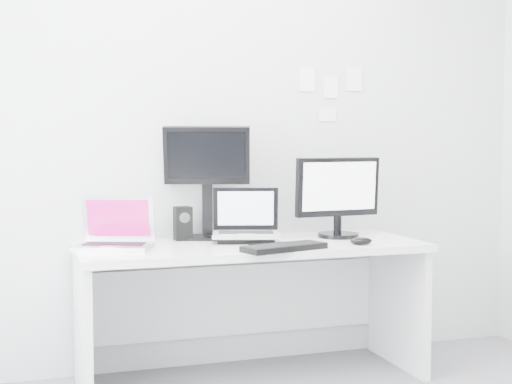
# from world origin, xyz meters

# --- Properties ---
(back_wall) EXTENTS (3.60, 0.00, 3.60)m
(back_wall) POSITION_xyz_m (0.00, 1.60, 1.35)
(back_wall) COLOR silver
(back_wall) RESTS_ON ground
(desk) EXTENTS (1.80, 0.70, 0.73)m
(desk) POSITION_xyz_m (0.00, 1.25, 0.36)
(desk) COLOR white
(desk) RESTS_ON ground
(macbook) EXTENTS (0.44, 0.39, 0.27)m
(macbook) POSITION_xyz_m (-0.71, 1.26, 0.87)
(macbook) COLOR silver
(macbook) RESTS_ON desk
(speaker) EXTENTS (0.10, 0.10, 0.18)m
(speaker) POSITION_xyz_m (-0.31, 1.48, 0.82)
(speaker) COLOR black
(speaker) RESTS_ON desk
(dell_laptop) EXTENTS (0.41, 0.36, 0.29)m
(dell_laptop) POSITION_xyz_m (-0.01, 1.30, 0.88)
(dell_laptop) COLOR #A0A2A7
(dell_laptop) RESTS_ON desk
(rear_monitor) EXTENTS (0.49, 0.30, 0.63)m
(rear_monitor) POSITION_xyz_m (-0.18, 1.48, 1.05)
(rear_monitor) COLOR black
(rear_monitor) RESTS_ON desk
(samsung_monitor) EXTENTS (0.52, 0.27, 0.46)m
(samsung_monitor) POSITION_xyz_m (0.54, 1.33, 0.96)
(samsung_monitor) COLOR black
(samsung_monitor) RESTS_ON desk
(keyboard) EXTENTS (0.45, 0.27, 0.03)m
(keyboard) POSITION_xyz_m (0.08, 0.97, 0.74)
(keyboard) COLOR black
(keyboard) RESTS_ON desk
(mouse) EXTENTS (0.12, 0.08, 0.04)m
(mouse) POSITION_xyz_m (0.52, 1.02, 0.75)
(mouse) COLOR black
(mouse) RESTS_ON desk
(wall_note_0) EXTENTS (0.10, 0.00, 0.14)m
(wall_note_0) POSITION_xyz_m (0.45, 1.59, 1.62)
(wall_note_0) COLOR white
(wall_note_0) RESTS_ON back_wall
(wall_note_1) EXTENTS (0.09, 0.00, 0.13)m
(wall_note_1) POSITION_xyz_m (0.60, 1.59, 1.58)
(wall_note_1) COLOR white
(wall_note_1) RESTS_ON back_wall
(wall_note_2) EXTENTS (0.10, 0.00, 0.14)m
(wall_note_2) POSITION_xyz_m (0.75, 1.59, 1.63)
(wall_note_2) COLOR white
(wall_note_2) RESTS_ON back_wall
(wall_note_3) EXTENTS (0.11, 0.00, 0.08)m
(wall_note_3) POSITION_xyz_m (0.58, 1.59, 1.42)
(wall_note_3) COLOR white
(wall_note_3) RESTS_ON back_wall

